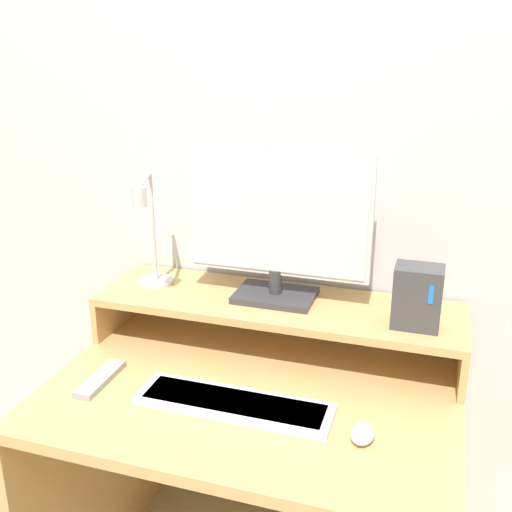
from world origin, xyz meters
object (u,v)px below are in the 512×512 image
desk_lamp (150,242)px  mouse (362,434)px  remote_control (100,379)px  monitor (276,224)px  keyboard (234,404)px  router_dock (417,297)px

desk_lamp → mouse: bearing=-25.7°
desk_lamp → remote_control: size_ratio=1.88×
mouse → monitor: bearing=129.5°
desk_lamp → keyboard: bearing=-39.3°
router_dock → mouse: bearing=-104.1°
remote_control → router_dock: bearing=20.4°
monitor → mouse: 0.59m
desk_lamp → keyboard: desk_lamp is taller
remote_control → mouse: bearing=-2.8°
router_dock → keyboard: bearing=-143.8°
keyboard → mouse: bearing=-5.5°
monitor → desk_lamp: 0.36m
monitor → remote_control: (-0.37, -0.34, -0.35)m
keyboard → router_dock: bearing=36.2°
monitor → mouse: monitor is taller
monitor → remote_control: bearing=-137.2°
monitor → keyboard: bearing=-90.2°
desk_lamp → keyboard: 0.53m
desk_lamp → keyboard: size_ratio=0.72×
router_dock → desk_lamp: bearing=179.7°
mouse → router_dock: bearing=75.9°
router_dock → remote_control: 0.83m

